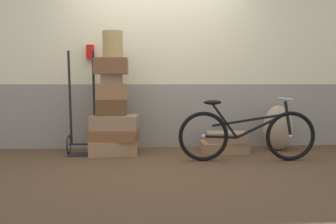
% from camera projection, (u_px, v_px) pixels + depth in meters
% --- Properties ---
extents(ground, '(9.66, 5.20, 0.06)m').
position_uv_depth(ground, '(160.00, 161.00, 4.35)').
color(ground, '#513823').
extents(station_building, '(7.66, 0.74, 2.76)m').
position_uv_depth(station_building, '(158.00, 53.00, 5.07)').
color(station_building, gray).
rests_on(station_building, ground).
extents(suitcase_0, '(0.66, 0.54, 0.19)m').
position_uv_depth(suitcase_0, '(113.00, 147.00, 4.62)').
color(suitcase_0, '#9E754C').
rests_on(suitcase_0, ground).
extents(suitcase_1, '(0.65, 0.49, 0.15)m').
position_uv_depth(suitcase_1, '(115.00, 135.00, 4.58)').
color(suitcase_1, brown).
rests_on(suitcase_1, suitcase_0).
extents(suitcase_2, '(0.65, 0.47, 0.19)m').
position_uv_depth(suitcase_2, '(115.00, 122.00, 4.58)').
color(suitcase_2, '#937051').
rests_on(suitcase_2, suitcase_1).
extents(suitcase_3, '(0.40, 0.26, 0.21)m').
position_uv_depth(suitcase_3, '(111.00, 107.00, 4.56)').
color(suitcase_3, brown).
rests_on(suitcase_3, suitcase_2).
extents(suitcase_4, '(0.43, 0.30, 0.20)m').
position_uv_depth(suitcase_4, '(111.00, 92.00, 4.57)').
color(suitcase_4, olive).
rests_on(suitcase_4, suitcase_3).
extents(suitcase_5, '(0.29, 0.21, 0.13)m').
position_uv_depth(suitcase_5, '(112.00, 79.00, 4.54)').
color(suitcase_5, '#937051').
rests_on(suitcase_5, suitcase_4).
extents(suitcase_6, '(0.44, 0.29, 0.21)m').
position_uv_depth(suitcase_6, '(111.00, 66.00, 4.49)').
color(suitcase_6, brown).
rests_on(suitcase_6, suitcase_5).
extents(suitcase_7, '(0.62, 0.41, 0.14)m').
position_uv_depth(suitcase_7, '(224.00, 147.00, 4.73)').
color(suitcase_7, '#9E754C').
rests_on(suitcase_7, ground).
extents(suitcase_8, '(0.56, 0.39, 0.14)m').
position_uv_depth(suitcase_8, '(226.00, 137.00, 4.69)').
color(suitcase_8, '#937051').
rests_on(suitcase_8, suitcase_7).
extents(wicker_basket, '(0.26, 0.26, 0.35)m').
position_uv_depth(wicker_basket, '(113.00, 45.00, 4.50)').
color(wicker_basket, '#A8844C').
rests_on(wicker_basket, suitcase_6).
extents(luggage_trolley, '(0.40, 0.35, 1.37)m').
position_uv_depth(luggage_trolley, '(82.00, 128.00, 4.60)').
color(luggage_trolley, black).
rests_on(luggage_trolley, ground).
extents(burlap_sack, '(0.42, 0.36, 0.63)m').
position_uv_depth(burlap_sack, '(278.00, 128.00, 4.85)').
color(burlap_sack, '#9E8966').
rests_on(burlap_sack, ground).
extents(bicycle, '(1.68, 0.46, 0.77)m').
position_uv_depth(bicycle, '(246.00, 134.00, 4.18)').
color(bicycle, black).
rests_on(bicycle, ground).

